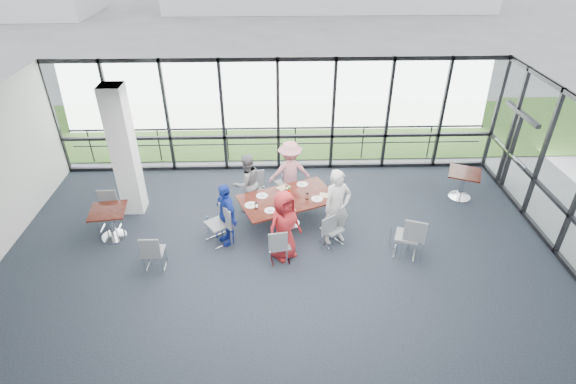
{
  "coord_description": "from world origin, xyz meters",
  "views": [
    {
      "loc": [
        -0.06,
        -6.42,
        6.36
      ],
      "look_at": [
        0.18,
        1.93,
        1.1
      ],
      "focal_mm": 28.0,
      "sensor_mm": 36.0,
      "label": 1
    }
  ],
  "objects_px": {
    "chair_main_nr": "(332,229)",
    "chair_main_fr": "(285,183)",
    "main_table": "(288,202)",
    "chair_main_nl": "(280,245)",
    "structural_column": "(124,152)",
    "chair_main_fl": "(254,191)",
    "diner_end": "(226,214)",
    "chair_spare_la": "(154,251)",
    "side_table_right": "(464,177)",
    "side_table_left": "(109,215)",
    "diner_far_left": "(247,183)",
    "diner_near_left": "(284,225)",
    "chair_main_end": "(218,224)",
    "chair_spare_lb": "(107,213)",
    "chair_spare_r": "(407,236)",
    "diner_far_right": "(290,172)",
    "diner_near_right": "(337,207)"
  },
  "relations": [
    {
      "from": "chair_main_nr",
      "to": "chair_main_fr",
      "type": "distance_m",
      "value": 2.24
    },
    {
      "from": "main_table",
      "to": "chair_main_nl",
      "type": "relative_size",
      "value": 2.91
    },
    {
      "from": "structural_column",
      "to": "chair_main_fl",
      "type": "height_order",
      "value": "structural_column"
    },
    {
      "from": "diner_end",
      "to": "chair_spare_la",
      "type": "distance_m",
      "value": 1.69
    },
    {
      "from": "structural_column",
      "to": "side_table_right",
      "type": "distance_m",
      "value": 8.36
    },
    {
      "from": "side_table_left",
      "to": "diner_far_left",
      "type": "height_order",
      "value": "diner_far_left"
    },
    {
      "from": "diner_near_left",
      "to": "chair_main_end",
      "type": "distance_m",
      "value": 1.57
    },
    {
      "from": "diner_end",
      "to": "side_table_left",
      "type": "bearing_deg",
      "value": -124.86
    },
    {
      "from": "main_table",
      "to": "chair_spare_lb",
      "type": "xyz_separation_m",
      "value": [
        -4.16,
        -0.06,
        -0.18
      ]
    },
    {
      "from": "diner_far_left",
      "to": "chair_spare_lb",
      "type": "distance_m",
      "value": 3.29
    },
    {
      "from": "chair_main_fl",
      "to": "chair_spare_lb",
      "type": "relative_size",
      "value": 0.97
    },
    {
      "from": "structural_column",
      "to": "chair_main_nl",
      "type": "height_order",
      "value": "structural_column"
    },
    {
      "from": "side_table_left",
      "to": "diner_far_left",
      "type": "relative_size",
      "value": 0.56
    },
    {
      "from": "diner_far_left",
      "to": "chair_main_nl",
      "type": "relative_size",
      "value": 1.81
    },
    {
      "from": "diner_near_left",
      "to": "chair_main_nl",
      "type": "relative_size",
      "value": 1.9
    },
    {
      "from": "side_table_right",
      "to": "chair_spare_r",
      "type": "xyz_separation_m",
      "value": [
        -2.0,
        -2.22,
        -0.13
      ]
    },
    {
      "from": "chair_main_fr",
      "to": "chair_spare_la",
      "type": "distance_m",
      "value": 3.84
    },
    {
      "from": "side_table_left",
      "to": "diner_far_right",
      "type": "bearing_deg",
      "value": 19.72
    },
    {
      "from": "structural_column",
      "to": "diner_near_right",
      "type": "relative_size",
      "value": 1.8
    },
    {
      "from": "chair_spare_la",
      "to": "chair_spare_r",
      "type": "height_order",
      "value": "chair_spare_r"
    },
    {
      "from": "diner_far_right",
      "to": "chair_spare_la",
      "type": "xyz_separation_m",
      "value": [
        -2.88,
        -2.53,
        -0.39
      ]
    },
    {
      "from": "diner_far_left",
      "to": "chair_main_end",
      "type": "bearing_deg",
      "value": 32.15
    },
    {
      "from": "main_table",
      "to": "chair_main_end",
      "type": "distance_m",
      "value": 1.67
    },
    {
      "from": "side_table_left",
      "to": "chair_main_nr",
      "type": "height_order",
      "value": "chair_main_nr"
    },
    {
      "from": "diner_end",
      "to": "chair_spare_r",
      "type": "height_order",
      "value": "diner_end"
    },
    {
      "from": "chair_main_fl",
      "to": "diner_far_left",
      "type": "bearing_deg",
      "value": 20.09
    },
    {
      "from": "side_table_right",
      "to": "chair_main_end",
      "type": "xyz_separation_m",
      "value": [
        -6.06,
        -1.66,
        -0.12
      ]
    },
    {
      "from": "structural_column",
      "to": "chair_main_nr",
      "type": "relative_size",
      "value": 3.93
    },
    {
      "from": "diner_near_left",
      "to": "chair_main_nl",
      "type": "bearing_deg",
      "value": -157.75
    },
    {
      "from": "chair_main_nr",
      "to": "chair_main_end",
      "type": "bearing_deg",
      "value": 140.99
    },
    {
      "from": "side_table_right",
      "to": "diner_end",
      "type": "relative_size",
      "value": 0.66
    },
    {
      "from": "diner_far_left",
      "to": "chair_main_nl",
      "type": "distance_m",
      "value": 2.14
    },
    {
      "from": "chair_main_nr",
      "to": "chair_spare_la",
      "type": "xyz_separation_m",
      "value": [
        -3.75,
        -0.68,
        0.02
      ]
    },
    {
      "from": "diner_far_right",
      "to": "chair_spare_r",
      "type": "distance_m",
      "value": 3.32
    },
    {
      "from": "diner_far_left",
      "to": "diner_far_right",
      "type": "distance_m",
      "value": 1.13
    },
    {
      "from": "diner_near_left",
      "to": "diner_far_left",
      "type": "height_order",
      "value": "diner_near_left"
    },
    {
      "from": "side_table_left",
      "to": "chair_spare_lb",
      "type": "distance_m",
      "value": 0.39
    },
    {
      "from": "structural_column",
      "to": "side_table_left",
      "type": "xyz_separation_m",
      "value": [
        -0.21,
        -1.15,
        -0.99
      ]
    },
    {
      "from": "chair_spare_r",
      "to": "structural_column",
      "type": "bearing_deg",
      "value": -176.93
    },
    {
      "from": "structural_column",
      "to": "main_table",
      "type": "distance_m",
      "value": 3.98
    },
    {
      "from": "chair_main_end",
      "to": "diner_far_left",
      "type": "bearing_deg",
      "value": 119.84
    },
    {
      "from": "chair_main_fr",
      "to": "chair_spare_lb",
      "type": "bearing_deg",
      "value": -12.4
    },
    {
      "from": "side_table_right",
      "to": "diner_end",
      "type": "bearing_deg",
      "value": -164.21
    },
    {
      "from": "structural_column",
      "to": "chair_main_end",
      "type": "bearing_deg",
      "value": -31.57
    },
    {
      "from": "chair_main_nl",
      "to": "diner_end",
      "type": "bearing_deg",
      "value": 139.51
    },
    {
      "from": "chair_main_fl",
      "to": "chair_main_fr",
      "type": "relative_size",
      "value": 1.07
    },
    {
      "from": "diner_near_left",
      "to": "diner_near_right",
      "type": "xyz_separation_m",
      "value": [
        1.16,
        0.51,
        0.09
      ]
    },
    {
      "from": "diner_far_left",
      "to": "chair_main_end",
      "type": "xyz_separation_m",
      "value": [
        -0.58,
        -1.28,
        -0.27
      ]
    },
    {
      "from": "chair_main_nl",
      "to": "chair_spare_r",
      "type": "xyz_separation_m",
      "value": [
        2.71,
        0.13,
        0.07
      ]
    },
    {
      "from": "chair_main_nr",
      "to": "chair_main_end",
      "type": "height_order",
      "value": "chair_main_end"
    }
  ]
}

